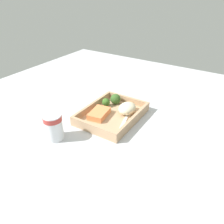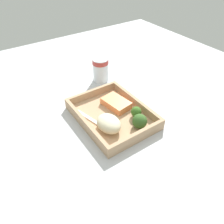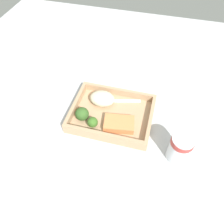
% 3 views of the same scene
% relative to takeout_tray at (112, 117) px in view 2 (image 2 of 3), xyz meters
% --- Properties ---
extents(ground_plane, '(1.60, 1.60, 0.02)m').
position_rel_takeout_tray_xyz_m(ground_plane, '(0.00, 0.00, -0.02)').
color(ground_plane, '#B5B7BB').
extents(takeout_tray, '(0.28, 0.22, 0.01)m').
position_rel_takeout_tray_xyz_m(takeout_tray, '(0.00, 0.00, 0.00)').
color(takeout_tray, tan).
rests_on(takeout_tray, ground_plane).
extents(tray_rim, '(0.28, 0.22, 0.03)m').
position_rel_takeout_tray_xyz_m(tray_rim, '(0.00, 0.00, 0.02)').
color(tray_rim, tan).
rests_on(tray_rim, takeout_tray).
extents(salmon_fillet, '(0.11, 0.08, 0.02)m').
position_rel_takeout_tray_xyz_m(salmon_fillet, '(-0.04, 0.04, 0.02)').
color(salmon_fillet, '#F0854D').
rests_on(salmon_fillet, takeout_tray).
extents(mashed_potatoes, '(0.09, 0.07, 0.05)m').
position_rel_takeout_tray_xyz_m(mashed_potatoes, '(0.05, -0.05, 0.03)').
color(mashed_potatoes, beige).
rests_on(mashed_potatoes, takeout_tray).
extents(broccoli_floret_1, '(0.05, 0.05, 0.05)m').
position_rel_takeout_tray_xyz_m(broccoli_floret_1, '(0.10, 0.04, 0.03)').
color(broccoli_floret_1, '#87A965').
rests_on(broccoli_floret_1, takeout_tray).
extents(broccoli_floret_2, '(0.04, 0.04, 0.04)m').
position_rel_takeout_tray_xyz_m(broccoli_floret_2, '(0.05, 0.06, 0.03)').
color(broccoli_floret_2, '#87A45A').
rests_on(broccoli_floret_2, takeout_tray).
extents(fork, '(0.16, 0.06, 0.00)m').
position_rel_takeout_tray_xyz_m(fork, '(-0.00, -0.07, 0.01)').
color(fork, white).
rests_on(fork, takeout_tray).
extents(paper_cup, '(0.07, 0.07, 0.10)m').
position_rel_takeout_tray_xyz_m(paper_cup, '(-0.24, 0.10, 0.05)').
color(paper_cup, silver).
rests_on(paper_cup, ground_plane).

